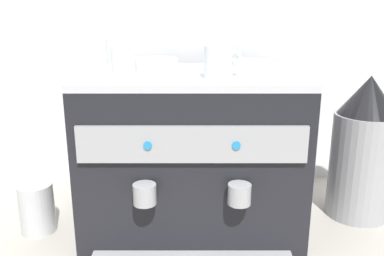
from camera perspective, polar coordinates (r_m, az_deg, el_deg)
name	(u,v)px	position (r m, az deg, el deg)	size (l,w,h in m)	color
ground_plane	(192,221)	(1.29, 0.00, -12.63)	(4.00, 4.00, 0.00)	#9E998E
tiled_backsplash_wall	(192,29)	(1.49, -0.01, 13.40)	(2.80, 0.03, 1.10)	silver
espresso_machine	(192,152)	(1.19, 0.00, -3.29)	(0.60, 0.50, 0.45)	black
ceramic_cup_0	(123,60)	(1.13, -9.43, 9.20)	(0.06, 0.10, 0.07)	silver
ceramic_cup_1	(219,62)	(1.05, 3.72, 9.02)	(0.10, 0.08, 0.08)	silver
ceramic_cup_2	(117,53)	(1.29, -10.17, 10.13)	(0.06, 0.11, 0.08)	silver
ceramic_bowl_0	(251,66)	(1.17, 8.08, 8.39)	(0.11, 0.11, 0.03)	white
ceramic_bowl_1	(156,64)	(1.19, -4.93, 8.67)	(0.12, 0.12, 0.03)	white
coffee_grinder	(363,150)	(1.35, 22.35, -2.76)	(0.19, 0.19, 0.44)	#939399
milk_pitcher	(37,208)	(1.29, -20.48, -10.17)	(0.10, 0.10, 0.14)	#B7B7BC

